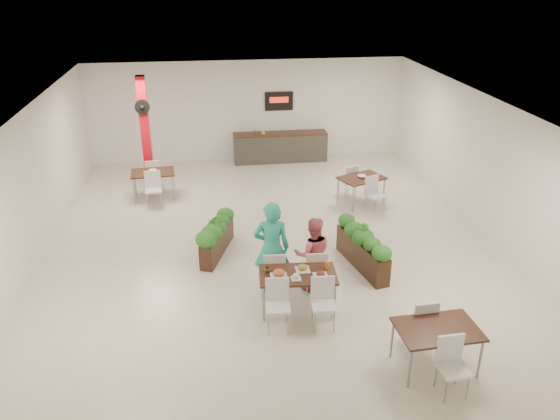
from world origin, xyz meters
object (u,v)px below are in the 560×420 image
at_px(main_table, 297,279).
at_px(side_table_c, 437,334).
at_px(planter_right, 363,246).
at_px(diner_woman, 313,254).
at_px(side_table_b, 361,182).
at_px(diner_man, 272,248).
at_px(planter_left, 217,233).
at_px(red_column, 146,133).
at_px(service_counter, 280,146).
at_px(side_table_a, 153,176).

distance_m(main_table, side_table_c, 2.68).
bearing_deg(side_table_c, planter_right, 92.13).
xyz_separation_m(diner_woman, side_table_b, (2.08, 3.97, -0.14)).
distance_m(diner_man, planter_left, 2.04).
distance_m(red_column, diner_man, 6.52).
xyz_separation_m(main_table, planter_left, (-1.40, 2.37, -0.14)).
distance_m(diner_woman, side_table_b, 4.49).
bearing_deg(service_counter, diner_woman, -93.10).
height_order(main_table, diner_woman, diner_woman).
distance_m(side_table_a, side_table_c, 9.12).
relative_size(red_column, side_table_a, 1.95).
relative_size(service_counter, side_table_b, 1.81).
distance_m(red_column, planter_right, 7.13).
xyz_separation_m(diner_man, diner_woman, (0.80, 0.00, -0.19)).
height_order(service_counter, planter_right, service_counter).
xyz_separation_m(diner_man, planter_right, (2.00, 0.69, -0.46)).
bearing_deg(side_table_b, main_table, -141.35).
xyz_separation_m(planter_right, side_table_b, (0.88, 3.29, 0.13)).
relative_size(service_counter, planter_right, 1.58).
xyz_separation_m(diner_woman, side_table_c, (1.48, -2.55, -0.14)).
bearing_deg(diner_woman, diner_man, 4.09).
bearing_deg(planter_right, diner_woman, -150.27).
distance_m(diner_woman, side_table_a, 6.18).
relative_size(main_table, planter_right, 0.90).
bearing_deg(side_table_c, side_table_b, 81.92).
bearing_deg(red_column, planter_left, -66.83).
relative_size(planter_right, side_table_b, 1.14).
bearing_deg(red_column, planter_right, -47.23).
bearing_deg(side_table_a, planter_left, -68.64).
bearing_deg(main_table, side_table_c, -45.08).
bearing_deg(service_counter, side_table_c, -84.10).
bearing_deg(planter_right, side_table_b, 74.99).
relative_size(main_table, side_table_a, 1.04).
relative_size(service_counter, main_table, 1.76).
bearing_deg(diner_woman, side_table_b, -113.57).
xyz_separation_m(red_column, side_table_a, (0.16, -0.71, -1.02)).
xyz_separation_m(planter_left, side_table_b, (3.89, 2.26, 0.13)).
bearing_deg(side_table_a, side_table_c, -61.35).
xyz_separation_m(service_counter, diner_man, (-1.22, -7.72, 0.46)).
distance_m(red_column, side_table_a, 1.25).
height_order(side_table_b, side_table_c, same).
distance_m(planter_left, side_table_a, 3.79).
height_order(diner_woman, side_table_a, diner_woman).
bearing_deg(main_table, planter_right, 39.75).
xyz_separation_m(red_column, planter_right, (4.78, -5.17, -1.15)).
xyz_separation_m(planter_left, planter_right, (3.01, -1.03, 0.00)).
bearing_deg(red_column, service_counter, 25.00).
bearing_deg(diner_man, red_column, -60.50).
xyz_separation_m(main_table, side_table_c, (1.89, -1.89, -0.00)).
relative_size(side_table_a, side_table_b, 0.99).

